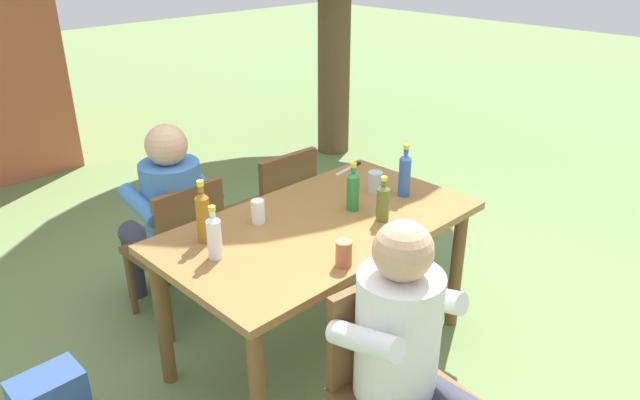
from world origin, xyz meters
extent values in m
plane|color=#6B844C|center=(0.00, 0.00, 0.00)|extent=(24.00, 24.00, 0.00)
cube|color=olive|center=(0.00, 0.00, 0.75)|extent=(1.58, 0.89, 0.04)
cylinder|color=brown|center=(-0.71, -0.36, 0.37)|extent=(0.07, 0.07, 0.73)
cylinder|color=brown|center=(0.71, -0.36, 0.37)|extent=(0.07, 0.07, 0.73)
cylinder|color=brown|center=(-0.71, 0.36, 0.37)|extent=(0.07, 0.07, 0.73)
cylinder|color=brown|center=(0.71, 0.36, 0.37)|extent=(0.07, 0.07, 0.73)
cube|color=brown|center=(-0.36, -0.82, 0.43)|extent=(0.49, 0.49, 0.04)
cube|color=brown|center=(-0.33, -0.62, 0.66)|extent=(0.42, 0.09, 0.42)
cylinder|color=brown|center=(-0.15, -0.66, 0.21)|extent=(0.04, 0.04, 0.41)
cube|color=brown|center=(-0.36, 0.82, 0.43)|extent=(0.45, 0.45, 0.04)
cube|color=brown|center=(-0.35, 0.62, 0.66)|extent=(0.42, 0.05, 0.42)
cylinder|color=brown|center=(-0.17, 1.02, 0.21)|extent=(0.04, 0.04, 0.41)
cylinder|color=brown|center=(-0.55, 1.01, 0.21)|extent=(0.04, 0.04, 0.41)
cylinder|color=brown|center=(-0.16, 0.64, 0.21)|extent=(0.04, 0.04, 0.41)
cylinder|color=brown|center=(-0.54, 0.63, 0.21)|extent=(0.04, 0.04, 0.41)
cube|color=brown|center=(0.36, 0.82, 0.43)|extent=(0.45, 0.45, 0.04)
cube|color=brown|center=(0.35, 0.62, 0.66)|extent=(0.42, 0.05, 0.42)
cylinder|color=brown|center=(0.55, 1.01, 0.21)|extent=(0.04, 0.04, 0.41)
cylinder|color=brown|center=(0.17, 1.02, 0.21)|extent=(0.04, 0.04, 0.41)
cylinder|color=brown|center=(0.54, 0.63, 0.21)|extent=(0.04, 0.04, 0.41)
cylinder|color=brown|center=(0.16, 0.64, 0.21)|extent=(0.04, 0.04, 0.41)
cylinder|color=white|center=(-0.36, -0.77, 0.71)|extent=(0.32, 0.32, 0.52)
sphere|color=tan|center=(-0.36, -0.77, 1.07)|extent=(0.22, 0.22, 0.22)
cylinder|color=white|center=(-0.54, -0.77, 0.79)|extent=(0.09, 0.31, 0.16)
cylinder|color=white|center=(-0.17, -0.77, 0.79)|extent=(0.09, 0.31, 0.16)
cylinder|color=#3D70B2|center=(-0.36, 0.77, 0.71)|extent=(0.32, 0.32, 0.52)
sphere|color=tan|center=(-0.36, 0.77, 1.07)|extent=(0.22, 0.22, 0.22)
cylinder|color=#383847|center=(-0.27, 0.97, 0.45)|extent=(0.14, 0.40, 0.14)
cylinder|color=#383847|center=(-0.27, 1.17, 0.23)|extent=(0.11, 0.11, 0.45)
cylinder|color=#3D70B2|center=(-0.17, 0.77, 0.79)|extent=(0.09, 0.31, 0.16)
cylinder|color=#383847|center=(-0.45, 0.97, 0.45)|extent=(0.14, 0.40, 0.14)
cylinder|color=#383847|center=(-0.45, 1.17, 0.23)|extent=(0.11, 0.11, 0.45)
cylinder|color=#3D70B2|center=(-0.54, 0.77, 0.79)|extent=(0.09, 0.31, 0.16)
cylinder|color=#2D56A3|center=(0.55, -0.09, 0.88)|extent=(0.06, 0.06, 0.21)
cone|color=#2D56A3|center=(0.55, -0.09, 1.00)|extent=(0.06, 0.06, 0.03)
cylinder|color=#2D56A3|center=(0.55, -0.09, 1.03)|extent=(0.03, 0.03, 0.03)
cylinder|color=yellow|center=(0.55, -0.09, 1.05)|extent=(0.03, 0.03, 0.02)
cylinder|color=white|center=(-0.57, 0.08, 0.86)|extent=(0.06, 0.06, 0.18)
cone|color=white|center=(-0.57, 0.08, 0.97)|extent=(0.06, 0.06, 0.02)
cylinder|color=white|center=(-0.57, 0.08, 0.99)|extent=(0.03, 0.03, 0.02)
cylinder|color=yellow|center=(-0.57, 0.08, 1.01)|extent=(0.03, 0.03, 0.02)
cylinder|color=#996019|center=(-0.51, 0.23, 0.88)|extent=(0.06, 0.06, 0.22)
cone|color=#996019|center=(-0.51, 0.23, 1.01)|extent=(0.06, 0.06, 0.03)
cylinder|color=#996019|center=(-0.51, 0.23, 1.04)|extent=(0.03, 0.03, 0.03)
cylinder|color=yellow|center=(-0.51, 0.23, 1.06)|extent=(0.03, 0.03, 0.02)
cylinder|color=#287A38|center=(0.22, -0.01, 0.87)|extent=(0.06, 0.06, 0.18)
cone|color=#287A38|center=(0.22, -0.01, 0.97)|extent=(0.06, 0.06, 0.03)
cylinder|color=#287A38|center=(0.22, -0.01, 1.00)|extent=(0.03, 0.03, 0.03)
cylinder|color=yellow|center=(0.22, -0.01, 1.02)|extent=(0.03, 0.03, 0.02)
cylinder|color=#566623|center=(0.23, -0.20, 0.86)|extent=(0.06, 0.06, 0.17)
cone|color=#566623|center=(0.23, -0.20, 0.95)|extent=(0.06, 0.06, 0.02)
cylinder|color=#566623|center=(0.23, -0.20, 0.98)|extent=(0.03, 0.03, 0.02)
cylinder|color=yellow|center=(0.23, -0.20, 1.00)|extent=(0.03, 0.03, 0.02)
cylinder|color=white|center=(-0.22, 0.21, 0.83)|extent=(0.07, 0.07, 0.12)
cylinder|color=#B2B7BC|center=(0.47, 0.05, 0.83)|extent=(0.08, 0.08, 0.12)
cylinder|color=#BC6B47|center=(-0.21, -0.36, 0.83)|extent=(0.07, 0.07, 0.12)
cube|color=silver|center=(0.58, 0.38, 0.78)|extent=(0.18, 0.05, 0.01)
cube|color=black|center=(0.69, 0.39, 0.78)|extent=(0.08, 0.03, 0.01)
cylinder|color=brown|center=(2.33, 2.18, 1.18)|extent=(0.32, 0.32, 2.35)
camera|label=1|loc=(-1.81, -1.84, 2.08)|focal=33.11mm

